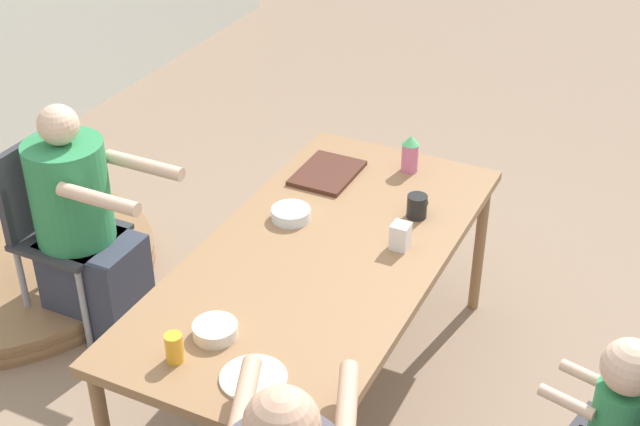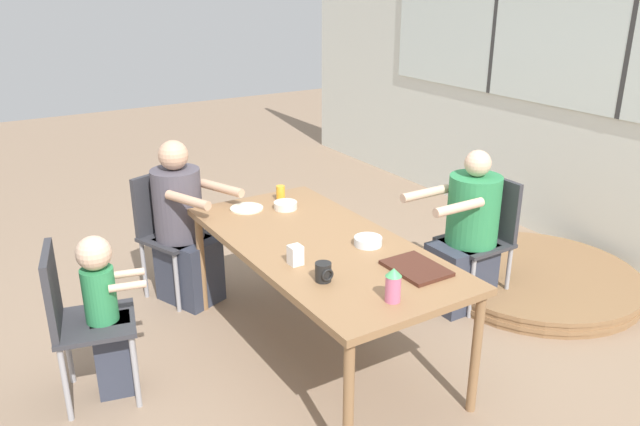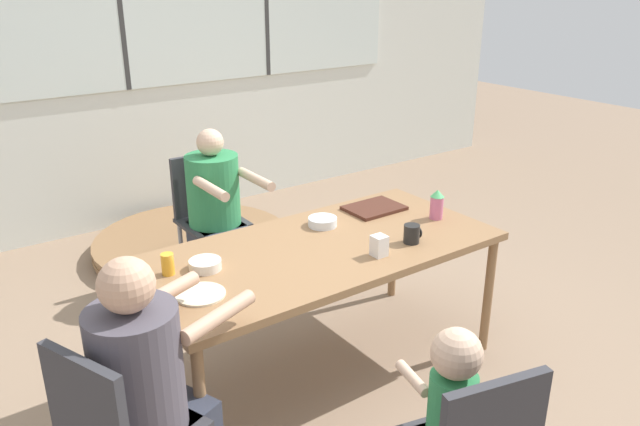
{
  "view_description": "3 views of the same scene",
  "coord_description": "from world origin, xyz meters",
  "px_view_note": "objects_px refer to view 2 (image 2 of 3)",
  "views": [
    {
      "loc": [
        -2.49,
        -1.21,
        2.63
      ],
      "look_at": [
        0.0,
        0.0,
        0.91
      ],
      "focal_mm": 50.0,
      "sensor_mm": 36.0,
      "label": 1
    },
    {
      "loc": [
        2.74,
        -1.71,
        2.14
      ],
      "look_at": [
        0.0,
        0.0,
        0.91
      ],
      "focal_mm": 35.0,
      "sensor_mm": 36.0,
      "label": 2
    },
    {
      "loc": [
        -1.67,
        -2.33,
        2.03
      ],
      "look_at": [
        0.0,
        0.0,
        0.91
      ],
      "focal_mm": 35.0,
      "sensor_mm": 36.0,
      "label": 3
    }
  ],
  "objects_px": {
    "person_man_blue_shirt": "(183,231)",
    "juice_glass": "(281,193)",
    "bowl_cereal": "(285,205)",
    "person_toddler": "(107,317)",
    "person_woman_green_shirt": "(467,239)",
    "coffee_mug": "(324,272)",
    "sippy_cup": "(393,284)",
    "chair_for_toddler": "(74,312)",
    "folded_table_stack": "(534,278)",
    "milk_carton_small": "(295,255)",
    "chair_for_man_blue_shirt": "(167,224)",
    "chair_for_woman_green_shirt": "(486,229)",
    "bowl_white_shallow": "(368,241)"
  },
  "relations": [
    {
      "from": "person_woman_green_shirt",
      "to": "folded_table_stack",
      "type": "distance_m",
      "value": 0.77
    },
    {
      "from": "person_woman_green_shirt",
      "to": "person_toddler",
      "type": "relative_size",
      "value": 1.18
    },
    {
      "from": "person_woman_green_shirt",
      "to": "sippy_cup",
      "type": "xyz_separation_m",
      "value": [
        0.75,
        -1.23,
        0.33
      ]
    },
    {
      "from": "sippy_cup",
      "to": "bowl_white_shallow",
      "type": "distance_m",
      "value": 0.65
    },
    {
      "from": "sippy_cup",
      "to": "bowl_cereal",
      "type": "xyz_separation_m",
      "value": [
        -1.33,
        0.17,
        -0.06
      ]
    },
    {
      "from": "chair_for_toddler",
      "to": "juice_glass",
      "type": "height_order",
      "value": "chair_for_toddler"
    },
    {
      "from": "chair_for_woman_green_shirt",
      "to": "person_toddler",
      "type": "distance_m",
      "value": 2.49
    },
    {
      "from": "sippy_cup",
      "to": "person_toddler",
      "type": "bearing_deg",
      "value": -133.48
    },
    {
      "from": "coffee_mug",
      "to": "chair_for_woman_green_shirt",
      "type": "bearing_deg",
      "value": 104.6
    },
    {
      "from": "person_woman_green_shirt",
      "to": "bowl_white_shallow",
      "type": "xyz_separation_m",
      "value": [
        0.17,
        -0.95,
        0.27
      ]
    },
    {
      "from": "chair_for_man_blue_shirt",
      "to": "bowl_cereal",
      "type": "distance_m",
      "value": 0.91
    },
    {
      "from": "bowl_cereal",
      "to": "person_toddler",
      "type": "bearing_deg",
      "value": -75.93
    },
    {
      "from": "chair_for_woman_green_shirt",
      "to": "sippy_cup",
      "type": "distance_m",
      "value": 1.61
    },
    {
      "from": "chair_for_man_blue_shirt",
      "to": "folded_table_stack",
      "type": "distance_m",
      "value": 2.68
    },
    {
      "from": "chair_for_woman_green_shirt",
      "to": "bowl_white_shallow",
      "type": "height_order",
      "value": "chair_for_woman_green_shirt"
    },
    {
      "from": "bowl_white_shallow",
      "to": "folded_table_stack",
      "type": "xyz_separation_m",
      "value": [
        -0.08,
        1.59,
        -0.69
      ]
    },
    {
      "from": "bowl_cereal",
      "to": "milk_carton_small",
      "type": "bearing_deg",
      "value": -25.36
    },
    {
      "from": "chair_for_man_blue_shirt",
      "to": "milk_carton_small",
      "type": "bearing_deg",
      "value": 77.83
    },
    {
      "from": "folded_table_stack",
      "to": "sippy_cup",
      "type": "bearing_deg",
      "value": -70.56
    },
    {
      "from": "chair_for_woman_green_shirt",
      "to": "person_man_blue_shirt",
      "type": "relative_size",
      "value": 0.77
    },
    {
      "from": "chair_for_woman_green_shirt",
      "to": "coffee_mug",
      "type": "bearing_deg",
      "value": 104.66
    },
    {
      "from": "chair_for_woman_green_shirt",
      "to": "chair_for_toddler",
      "type": "xyz_separation_m",
      "value": [
        -0.31,
        -2.62,
        0.0
      ]
    },
    {
      "from": "juice_glass",
      "to": "folded_table_stack",
      "type": "relative_size",
      "value": 0.07
    },
    {
      "from": "person_toddler",
      "to": "person_woman_green_shirt",
      "type": "bearing_deg",
      "value": 96.57
    },
    {
      "from": "milk_carton_small",
      "to": "bowl_cereal",
      "type": "height_order",
      "value": "milk_carton_small"
    },
    {
      "from": "chair_for_toddler",
      "to": "coffee_mug",
      "type": "height_order",
      "value": "chair_for_toddler"
    },
    {
      "from": "sippy_cup",
      "to": "bowl_cereal",
      "type": "bearing_deg",
      "value": 172.68
    },
    {
      "from": "juice_glass",
      "to": "person_woman_green_shirt",
      "type": "bearing_deg",
      "value": 53.45
    },
    {
      "from": "juice_glass",
      "to": "folded_table_stack",
      "type": "xyz_separation_m",
      "value": [
        0.83,
        1.65,
        -0.72
      ]
    },
    {
      "from": "coffee_mug",
      "to": "sippy_cup",
      "type": "xyz_separation_m",
      "value": [
        0.34,
        0.16,
        0.04
      ]
    },
    {
      "from": "chair_for_toddler",
      "to": "person_man_blue_shirt",
      "type": "xyz_separation_m",
      "value": [
        -0.78,
        0.87,
        -0.02
      ]
    },
    {
      "from": "chair_for_man_blue_shirt",
      "to": "person_woman_green_shirt",
      "type": "relative_size",
      "value": 0.8
    },
    {
      "from": "person_man_blue_shirt",
      "to": "bowl_white_shallow",
      "type": "relative_size",
      "value": 7.24
    },
    {
      "from": "bowl_white_shallow",
      "to": "bowl_cereal",
      "type": "distance_m",
      "value": 0.76
    },
    {
      "from": "milk_carton_small",
      "to": "bowl_white_shallow",
      "type": "bearing_deg",
      "value": 90.1
    },
    {
      "from": "chair_for_woman_green_shirt",
      "to": "person_man_blue_shirt",
      "type": "bearing_deg",
      "value": 58.38
    },
    {
      "from": "bowl_cereal",
      "to": "folded_table_stack",
      "type": "distance_m",
      "value": 1.95
    },
    {
      "from": "milk_carton_small",
      "to": "coffee_mug",
      "type": "bearing_deg",
      "value": 5.31
    },
    {
      "from": "chair_for_man_blue_shirt",
      "to": "person_woman_green_shirt",
      "type": "height_order",
      "value": "person_woman_green_shirt"
    },
    {
      "from": "person_man_blue_shirt",
      "to": "person_woman_green_shirt",
      "type": "bearing_deg",
      "value": 124.19
    },
    {
      "from": "person_toddler",
      "to": "juice_glass",
      "type": "xyz_separation_m",
      "value": [
        -0.47,
        1.3,
        0.31
      ]
    },
    {
      "from": "person_woman_green_shirt",
      "to": "juice_glass",
      "type": "height_order",
      "value": "person_woman_green_shirt"
    },
    {
      "from": "person_toddler",
      "to": "juice_glass",
      "type": "height_order",
      "value": "person_toddler"
    },
    {
      "from": "chair_for_toddler",
      "to": "bowl_cereal",
      "type": "xyz_separation_m",
      "value": [
        -0.28,
        1.39,
        0.23
      ]
    },
    {
      "from": "person_man_blue_shirt",
      "to": "juice_glass",
      "type": "relative_size",
      "value": 11.19
    },
    {
      "from": "person_toddler",
      "to": "milk_carton_small",
      "type": "distance_m",
      "value": 1.04
    },
    {
      "from": "person_woman_green_shirt",
      "to": "person_man_blue_shirt",
      "type": "bearing_deg",
      "value": 55.7
    },
    {
      "from": "chair_for_man_blue_shirt",
      "to": "coffee_mug",
      "type": "xyz_separation_m",
      "value": [
        1.65,
        0.25,
        0.25
      ]
    },
    {
      "from": "person_man_blue_shirt",
      "to": "folded_table_stack",
      "type": "relative_size",
      "value": 0.76
    },
    {
      "from": "person_woman_green_shirt",
      "to": "coffee_mug",
      "type": "distance_m",
      "value": 1.48
    }
  ]
}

